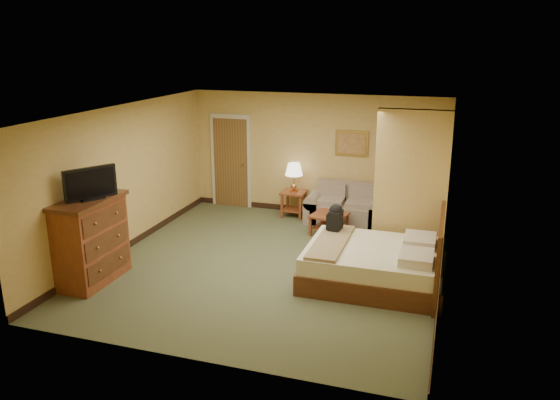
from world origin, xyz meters
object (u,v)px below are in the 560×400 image
at_px(loveseat, 346,210).
at_px(coffee_table, 329,220).
at_px(bed, 378,264).
at_px(dresser, 91,240).

height_order(loveseat, coffee_table, loveseat).
bearing_deg(coffee_table, loveseat, 77.69).
bearing_deg(bed, coffee_table, 122.09).
bearing_deg(loveseat, bed, -69.13).
distance_m(loveseat, coffee_table, 0.82).
distance_m(loveseat, bed, 2.94).
relative_size(coffee_table, bed, 0.35).
bearing_deg(dresser, bed, 16.62).
distance_m(dresser, bed, 4.49).
height_order(coffee_table, dresser, dresser).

